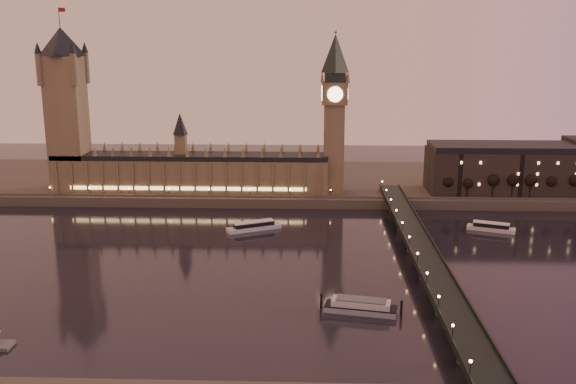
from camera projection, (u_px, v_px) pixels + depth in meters
The scene contains 17 objects.
ground at pixel (229, 262), 308.89m from camera, with size 700.00×700.00×0.00m, color black.
far_embankment at pixel (298, 182), 467.48m from camera, with size 560.00×130.00×6.00m, color #423D35.
palace_of_westminster at pixel (191, 168), 422.78m from camera, with size 180.00×26.62×52.00m.
victoria_tower at pixel (66, 101), 415.25m from camera, with size 31.68×31.68×118.00m.
big_ben at pixel (334, 104), 409.64m from camera, with size 17.68×17.68×104.00m.
westminster_bridge at pixel (420, 254), 304.43m from camera, with size 13.20×260.00×15.30m.
city_block at pixel (546, 167), 424.17m from camera, with size 155.00×45.00×34.00m.
bare_tree_0 at pixel (448, 182), 406.59m from camera, with size 6.88×6.88×13.99m.
bare_tree_1 at pixel (469, 182), 406.13m from camera, with size 6.88×6.88×13.99m.
bare_tree_2 at pixel (490, 182), 405.67m from camera, with size 6.88×6.88×13.99m.
bare_tree_3 at pixel (511, 182), 405.21m from camera, with size 6.88×6.88×13.99m.
bare_tree_4 at pixel (533, 182), 404.74m from camera, with size 6.88×6.88×13.99m.
bare_tree_5 at pixel (554, 183), 404.28m from camera, with size 6.88×6.88×13.99m.
bare_tree_6 at pixel (575, 183), 403.82m from camera, with size 6.88×6.88×13.99m.
cruise_boat_a at pixel (254, 226), 360.38m from camera, with size 30.82×19.56×4.96m.
cruise_boat_b at pixel (491, 227), 359.03m from camera, with size 26.51×14.99×4.78m.
moored_barge at pixel (361, 306), 252.00m from camera, with size 32.07×13.23×5.99m.
Camera 1 is at (38.93, -291.22, 105.13)m, focal length 40.00 mm.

